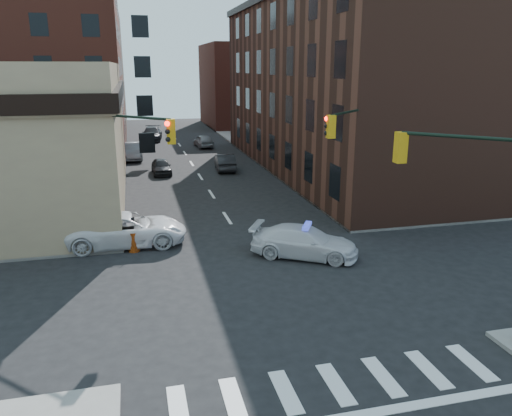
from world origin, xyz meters
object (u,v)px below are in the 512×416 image
parked_car_wnear (161,166)px  barrel_bank (134,242)px  pickup (127,229)px  parked_car_wfar (132,151)px  police_car (304,242)px  barricade_nw_a (83,235)px  barrel_road (274,239)px  pedestrian_a (108,229)px  pedestrian_b (15,233)px  parked_car_enear (225,162)px

parked_car_wnear → barrel_bank: 18.46m
pickup → parked_car_wfar: (0.40, 24.98, -0.03)m
parked_car_wnear → police_car: bearing=-77.2°
barricade_nw_a → pickup: bearing=11.1°
parked_car_wnear → barrel_road: (4.35, -19.56, -0.16)m
barricade_nw_a → barrel_bank: bearing=-11.3°
pedestrian_a → barrel_road: bearing=23.7°
police_car → pedestrian_b: (-13.47, 3.63, 0.33)m
pedestrian_b → barricade_nw_a: pedestrian_b is taller
barrel_bank → barricade_nw_a: barricade_nw_a is taller
pickup → barrel_road: bearing=-106.9°
parked_car_enear → barrel_bank: 20.27m
parked_car_wnear → barrel_bank: parked_car_wnear is taller
parked_car_wnear → parked_car_enear: (5.53, 0.32, 0.08)m
barrel_road → barrel_bank: (-6.82, 1.27, 0.02)m
parked_car_wnear → pedestrian_b: pedestrian_b is taller
parked_car_wnear → barrel_road: size_ratio=3.94×
pickup → pedestrian_b: bearing=91.7°
parked_car_wfar → barricade_nw_a: parked_car_wfar is taller
pickup → parked_car_wfar: bearing=0.1°
parked_car_enear → pedestrian_a: (-9.21, -17.84, 0.26)m
parked_car_wfar → barricade_nw_a: size_ratio=3.60×
parked_car_enear → pedestrian_a: pedestrian_a is taller
pickup → parked_car_wnear: size_ratio=1.58×
barrel_bank → pickup: bearing=106.2°
barrel_bank → barricade_nw_a: 2.67m
pedestrian_a → pedestrian_b: pedestrian_b is taller
pedestrian_a → pickup: bearing=53.5°
pickup → parked_car_enear: 19.45m
barricade_nw_a → pedestrian_a: bearing=-1.5°
parked_car_wnear → barricade_nw_a: bearing=-107.7°
police_car → parked_car_enear: bearing=29.0°
pickup → barrel_bank: 1.12m
pedestrian_b → barricade_nw_a: (3.10, 0.12, -0.42)m
parked_car_wfar → barrel_bank: size_ratio=4.81×
pedestrian_b → barrel_bank: (5.53, -0.97, -0.57)m
pedestrian_b → barricade_nw_a: bearing=12.9°
parked_car_enear → pedestrian_b: 22.24m
police_car → barrel_road: bearing=67.8°
pickup → parked_car_enear: pickup is taller
barrel_road → barrel_bank: size_ratio=0.95×
parked_car_wfar → pedestrian_a: bearing=-96.5°
parked_car_enear → parked_car_wfar: bearing=-38.6°
barrel_road → pedestrian_b: bearing=169.7°
parked_car_wfar → pedestrian_b: (-5.63, -25.04, 0.28)m
police_car → parked_car_wnear: police_car is taller
police_car → barricade_nw_a: size_ratio=3.79×
parked_car_wnear → barrel_bank: size_ratio=3.76×
police_car → pedestrian_b: size_ratio=2.76×
barrel_road → parked_car_wfar: bearing=103.8°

